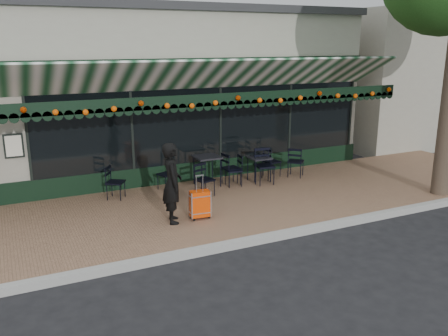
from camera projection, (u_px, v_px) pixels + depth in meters
name	position (u px, v px, depth m)	size (l,w,h in m)	color
ground	(242.00, 245.00, 9.04)	(80.00, 80.00, 0.00)	black
sidewalk	(201.00, 209.00, 10.77)	(18.00, 4.00, 0.15)	brown
curb	(244.00, 242.00, 8.95)	(18.00, 0.16, 0.15)	#9E9E99
restaurant_building	(130.00, 89.00, 15.29)	(12.00, 9.60, 4.50)	gray
neighbor_building_right	(421.00, 73.00, 20.79)	(12.00, 8.00, 4.80)	#9C9A89
woman	(172.00, 183.00, 9.58)	(0.61, 0.40, 1.66)	black
suitcase	(200.00, 204.00, 9.88)	(0.43, 0.27, 0.94)	#DC3D06
cafe_table_a	(259.00, 160.00, 12.48)	(0.53, 0.53, 0.66)	black
cafe_table_b	(207.00, 159.00, 12.09)	(0.63, 0.63, 0.77)	black
chair_a_left	(233.00, 170.00, 12.14)	(0.40, 0.40, 0.81)	black
chair_a_right	(272.00, 162.00, 13.01)	(0.40, 0.40, 0.81)	black
chair_a_front	(264.00, 166.00, 12.29)	(0.47, 0.47, 0.93)	black
chair_a_extra	(296.00, 162.00, 12.97)	(0.42, 0.42, 0.83)	black
chair_b_left	(167.00, 175.00, 11.82)	(0.39, 0.39, 0.78)	black
chair_b_right	(231.00, 169.00, 12.23)	(0.42, 0.42, 0.85)	black
chair_b_front	(205.00, 180.00, 11.31)	(0.40, 0.40, 0.80)	black
chair_solo	(116.00, 183.00, 11.13)	(0.39, 0.39, 0.79)	black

